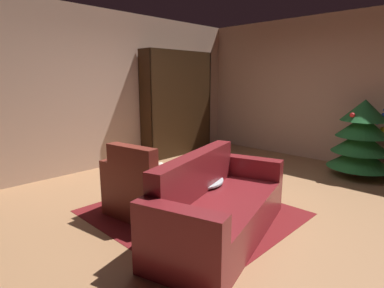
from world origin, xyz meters
The scene contains 11 objects.
ground_plane centered at (0.00, 0.00, 0.00)m, with size 7.50×7.50×0.00m, color #9E704A.
wall_back centered at (0.00, 3.16, 1.39)m, with size 5.36×0.06×2.77m, color tan.
wall_left centered at (-2.65, 0.00, 1.39)m, with size 0.06×6.37×2.77m, color tan.
area_rug centered at (-0.04, -0.43, 0.00)m, with size 2.21×2.04×0.01m, color maroon.
bookshelf_unit centered at (-2.40, 1.65, 1.04)m, with size 0.38×1.67×2.14m.
armchair_red centered at (-0.38, -0.85, 0.31)m, with size 1.03×0.79×0.88m.
couch_red centered at (0.52, -0.64, 0.29)m, with size 1.29×2.06×0.84m.
coffee_table centered at (0.02, -0.45, 0.40)m, with size 0.65×0.65×0.45m.
book_stack_on_table centered at (-0.03, -0.46, 0.48)m, with size 0.21×0.15×0.08m.
bottle_on_table centered at (0.20, -0.43, 0.55)m, with size 0.07×0.07×0.26m.
decorated_tree centered at (0.92, 2.53, 0.64)m, with size 0.99×0.99×1.27m.
Camera 1 is at (2.42, -2.98, 1.60)m, focal length 29.24 mm.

